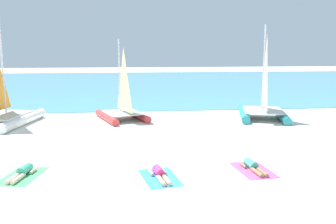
{
  "coord_description": "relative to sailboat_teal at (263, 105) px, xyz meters",
  "views": [
    {
      "loc": [
        -1.81,
        -11.16,
        4.18
      ],
      "look_at": [
        0.0,
        5.83,
        1.2
      ],
      "focal_mm": 39.28,
      "sensor_mm": 36.0,
      "label": 1
    }
  ],
  "objects": [
    {
      "name": "sunbather_right",
      "position": [
        -3.72,
        -9.06,
        -0.7
      ],
      "size": [
        0.59,
        1.57,
        0.3
      ],
      "rotation": [
        0.0,
        0.0,
        0.11
      ],
      "color": "#3FB28C",
      "rests_on": "towel_right"
    },
    {
      "name": "ground_plane",
      "position": [
        -6.15,
        0.21,
        -0.83
      ],
      "size": [
        120.0,
        120.0,
        0.0
      ],
      "primitive_type": "plane",
      "color": "white"
    },
    {
      "name": "towel_right",
      "position": [
        -3.72,
        -9.12,
        -0.82
      ],
      "size": [
        1.3,
        2.01,
        0.01
      ],
      "primitive_type": "cube",
      "rotation": [
        0.0,
        0.0,
        0.11
      ],
      "color": "#D84C99",
      "rests_on": "ground"
    },
    {
      "name": "towel_middle",
      "position": [
        -7.0,
        -9.55,
        -0.82
      ],
      "size": [
        1.42,
        2.06,
        0.01
      ],
      "primitive_type": "cube",
      "rotation": [
        0.0,
        0.0,
        0.18
      ],
      "color": "#338CD8",
      "rests_on": "ground"
    },
    {
      "name": "ocean_water",
      "position": [
        -6.15,
        23.17,
        -0.8
      ],
      "size": [
        120.0,
        40.0,
        0.05
      ],
      "primitive_type": "cube",
      "color": "#4C9EB7",
      "rests_on": "ground"
    },
    {
      "name": "sunbather_middle",
      "position": [
        -7.01,
        -9.48,
        -0.7
      ],
      "size": [
        0.67,
        1.56,
        0.3
      ],
      "rotation": [
        0.0,
        0.0,
        0.18
      ],
      "color": "#D83372",
      "rests_on": "towel_middle"
    },
    {
      "name": "towel_left",
      "position": [
        -11.53,
        -8.91,
        -0.82
      ],
      "size": [
        1.43,
        2.07,
        0.01
      ],
      "primitive_type": "cube",
      "rotation": [
        0.0,
        0.0,
        -0.19
      ],
      "color": "#4CB266",
      "rests_on": "ground"
    },
    {
      "name": "sailboat_white",
      "position": [
        -15.02,
        -0.29,
        0.09
      ],
      "size": [
        3.88,
        5.22,
        6.15
      ],
      "rotation": [
        0.0,
        0.0,
        -0.2
      ],
      "color": "white",
      "rests_on": "ground"
    },
    {
      "name": "sailboat_red",
      "position": [
        -8.37,
        0.51,
        -0.13
      ],
      "size": [
        3.37,
        4.17,
        4.7
      ],
      "rotation": [
        0.0,
        0.0,
        0.34
      ],
      "color": "#CC3838",
      "rests_on": "ground"
    },
    {
      "name": "sunbather_left",
      "position": [
        -11.52,
        -8.85,
        -0.7
      ],
      "size": [
        0.68,
        1.56,
        0.3
      ],
      "rotation": [
        0.0,
        0.0,
        -0.19
      ],
      "color": "#3FB28C",
      "rests_on": "towel_left"
    },
    {
      "name": "sailboat_teal",
      "position": [
        0.0,
        0.0,
        0.0
      ],
      "size": [
        3.69,
        4.8,
        5.56
      ],
      "rotation": [
        0.0,
        0.0,
        -0.25
      ],
      "color": "teal",
      "rests_on": "ground"
    }
  ]
}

